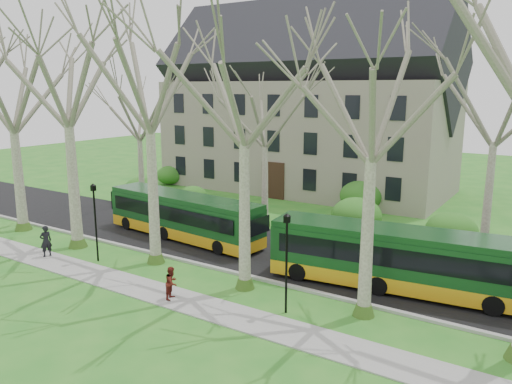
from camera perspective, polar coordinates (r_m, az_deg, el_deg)
ground at (r=25.99m, az=-7.22°, el=-9.62°), size 120.00×120.00×0.00m
sidewalk at (r=24.27m, az=-11.08°, el=-11.28°), size 70.00×2.00×0.06m
road at (r=30.13m, az=-0.46°, el=-6.41°), size 80.00×8.00×0.06m
curb at (r=27.05m, az=-5.17°, el=-8.54°), size 80.00×0.25×0.14m
building at (r=47.67m, az=5.79°, el=10.11°), size 26.50×12.20×16.00m
tree_row_verge at (r=24.56m, az=-7.19°, el=5.98°), size 49.00×7.00×14.00m
tree_row_far at (r=34.17m, az=2.73°, el=6.01°), size 33.00×7.00×12.00m
lamp_row at (r=24.45m, az=-8.88°, el=-4.69°), size 36.22×0.22×4.30m
hedges at (r=39.21m, az=0.64°, el=-0.62°), size 30.60×8.60×2.00m
bus_lead at (r=32.02m, az=-8.30°, el=-2.69°), size 11.69×3.51×2.88m
bus_follow at (r=24.67m, az=15.87°, el=-7.30°), size 12.27×3.89×3.02m
pedestrian_a at (r=30.76m, az=-22.89°, el=-5.19°), size 0.59×0.74×1.79m
pedestrian_b at (r=23.25m, az=-9.60°, el=-10.18°), size 0.76×0.87×1.51m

